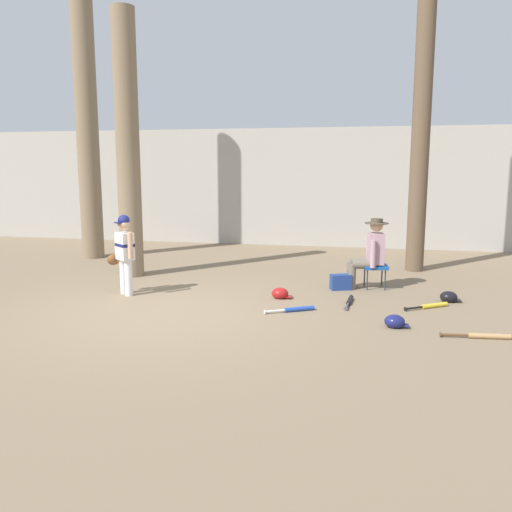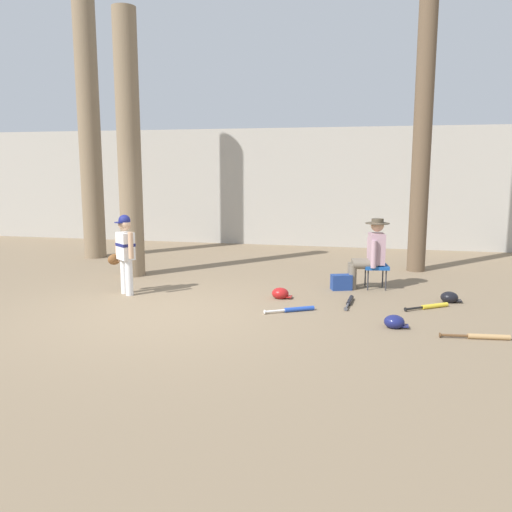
{
  "view_description": "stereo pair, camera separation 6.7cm",
  "coord_description": "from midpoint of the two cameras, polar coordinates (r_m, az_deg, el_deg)",
  "views": [
    {
      "loc": [
        2.85,
        -6.85,
        2.07
      ],
      "look_at": [
        1.19,
        0.78,
        0.75
      ],
      "focal_mm": 37.38,
      "sensor_mm": 36.0,
      "label": 1
    },
    {
      "loc": [
        2.92,
        -6.84,
        2.07
      ],
      "look_at": [
        1.19,
        0.78,
        0.75
      ],
      "focal_mm": 37.38,
      "sensor_mm": 36.0,
      "label": 2
    }
  ],
  "objects": [
    {
      "name": "bat_yellow_trainer",
      "position": [
        8.3,
        18.48,
        -5.12
      ],
      "size": [
        0.66,
        0.49,
        0.07
      ],
      "color": "yellow",
      "rests_on": "ground"
    },
    {
      "name": "folding_stool",
      "position": [
        9.31,
        12.9,
        -1.21
      ],
      "size": [
        0.46,
        0.46,
        0.41
      ],
      "color": "#194C9E",
      "rests_on": "ground"
    },
    {
      "name": "tree_near_player",
      "position": [
        10.29,
        -13.19,
        9.71
      ],
      "size": [
        0.7,
        0.7,
        4.99
      ],
      "color": "#7F6B51",
      "rests_on": "ground"
    },
    {
      "name": "bat_wood_tan",
      "position": [
        7.09,
        23.38,
        -7.92
      ],
      "size": [
        0.82,
        0.14,
        0.07
      ],
      "color": "tan",
      "rests_on": "ground"
    },
    {
      "name": "ground_plane",
      "position": [
        7.71,
        -9.74,
        -6.12
      ],
      "size": [
        60.0,
        60.0,
        0.0
      ],
      "primitive_type": "plane",
      "color": "#7F6B51"
    },
    {
      "name": "handbag_beside_stool",
      "position": [
        9.14,
        9.32,
        -2.79
      ],
      "size": [
        0.38,
        0.29,
        0.26
      ],
      "primitive_type": "cube",
      "rotation": [
        0.0,
        0.0,
        0.36
      ],
      "color": "navy",
      "rests_on": "ground"
    },
    {
      "name": "concrete_back_wall",
      "position": [
        14.3,
        1.16,
        7.38
      ],
      "size": [
        18.0,
        0.36,
        3.04
      ],
      "primitive_type": "cube",
      "color": "#ADA89E",
      "rests_on": "ground"
    },
    {
      "name": "tree_far_left",
      "position": [
        12.68,
        -17.26,
        12.79
      ],
      "size": [
        0.78,
        0.78,
        6.56
      ],
      "color": "#7F6B51",
      "rests_on": "ground"
    },
    {
      "name": "tree_behind_spectator",
      "position": [
        11.0,
        17.56,
        12.48
      ],
      "size": [
        0.58,
        0.58,
        6.05
      ],
      "color": "brown",
      "rests_on": "ground"
    },
    {
      "name": "batting_helmet_red",
      "position": [
        8.47,
        2.85,
        -4.02
      ],
      "size": [
        0.32,
        0.24,
        0.18
      ],
      "color": "#A81919",
      "rests_on": "ground"
    },
    {
      "name": "bat_black_composite",
      "position": [
        8.28,
        10.2,
        -4.8
      ],
      "size": [
        0.11,
        0.75,
        0.07
      ],
      "color": "black",
      "rests_on": "ground"
    },
    {
      "name": "batting_helmet_navy",
      "position": [
        7.18,
        14.85,
        -6.83
      ],
      "size": [
        0.31,
        0.24,
        0.18
      ],
      "color": "navy",
      "rests_on": "ground"
    },
    {
      "name": "batting_helmet_black",
      "position": [
        8.75,
        20.2,
        -4.17
      ],
      "size": [
        0.31,
        0.24,
        0.18
      ],
      "color": "black",
      "rests_on": "ground"
    },
    {
      "name": "young_ballplayer",
      "position": [
        8.84,
        -13.66,
        0.7
      ],
      "size": [
        0.59,
        0.41,
        1.31
      ],
      "color": "white",
      "rests_on": "ground"
    },
    {
      "name": "seated_spectator",
      "position": [
        9.25,
        12.36,
        0.47
      ],
      "size": [
        0.68,
        0.54,
        1.2
      ],
      "color": "#6B6051",
      "rests_on": "ground"
    },
    {
      "name": "bat_blue_youth",
      "position": [
        7.73,
        4.48,
        -5.71
      ],
      "size": [
        0.69,
        0.43,
        0.07
      ],
      "color": "#2347AD",
      "rests_on": "ground"
    }
  ]
}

